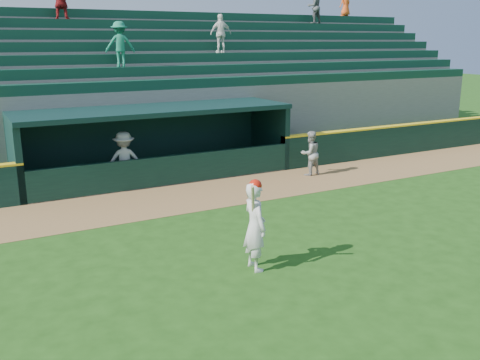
% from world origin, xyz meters
% --- Properties ---
extents(ground, '(120.00, 120.00, 0.00)m').
position_xyz_m(ground, '(0.00, 0.00, 0.00)').
color(ground, '#1E4711').
rests_on(ground, ground).
extents(warning_track, '(40.00, 3.00, 0.01)m').
position_xyz_m(warning_track, '(0.00, 4.90, 0.01)').
color(warning_track, olive).
rests_on(warning_track, ground).
extents(field_wall_right, '(15.50, 0.30, 1.20)m').
position_xyz_m(field_wall_right, '(12.25, 6.55, 0.60)').
color(field_wall_right, black).
rests_on(field_wall_right, ground).
extents(wall_stripe_right, '(15.50, 0.32, 0.06)m').
position_xyz_m(wall_stripe_right, '(12.25, 6.55, 1.23)').
color(wall_stripe_right, yellow).
rests_on(wall_stripe_right, field_wall_right).
extents(dugout_player_front, '(0.79, 0.63, 1.59)m').
position_xyz_m(dugout_player_front, '(4.91, 5.39, 0.80)').
color(dugout_player_front, '#9B9B96').
rests_on(dugout_player_front, ground).
extents(dugout_player_inside, '(1.32, 0.93, 1.85)m').
position_xyz_m(dugout_player_inside, '(-1.39, 6.91, 0.93)').
color(dugout_player_inside, '#9E9E99').
rests_on(dugout_player_inside, ground).
extents(dugout, '(9.40, 2.80, 2.46)m').
position_xyz_m(dugout, '(0.00, 8.00, 1.36)').
color(dugout, slate).
rests_on(dugout, ground).
extents(stands, '(34.50, 6.25, 7.41)m').
position_xyz_m(stands, '(0.01, 12.57, 2.39)').
color(stands, slate).
rests_on(stands, ground).
extents(batter_at_plate, '(0.58, 0.80, 1.97)m').
position_xyz_m(batter_at_plate, '(-0.90, -0.71, 0.98)').
color(batter_at_plate, silver).
rests_on(batter_at_plate, ground).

